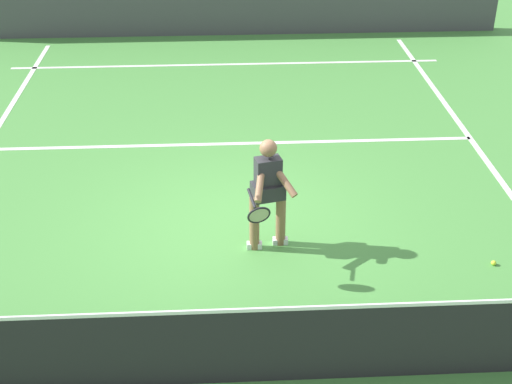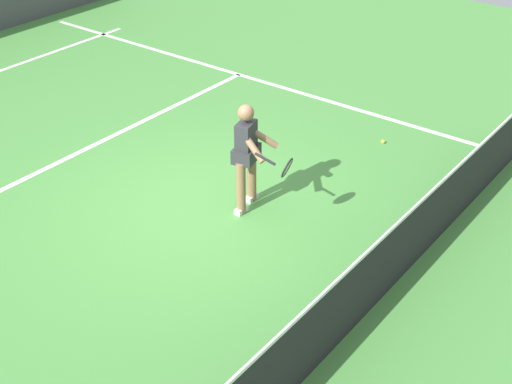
{
  "view_description": "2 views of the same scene",
  "coord_description": "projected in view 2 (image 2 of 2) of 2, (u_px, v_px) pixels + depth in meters",
  "views": [
    {
      "loc": [
        0.17,
        8.41,
        5.35
      ],
      "look_at": [
        -0.25,
        0.65,
        0.89
      ],
      "focal_mm": 50.32,
      "sensor_mm": 36.0,
      "label": 1
    },
    {
      "loc": [
        6.17,
        5.73,
        5.38
      ],
      "look_at": [
        0.18,
        1.16,
        0.75
      ],
      "focal_mm": 49.83,
      "sensor_mm": 36.0,
      "label": 2
    }
  ],
  "objects": [
    {
      "name": "sideline_left_marking",
      "position": [
        350.0,
        107.0,
        12.76
      ],
      "size": [
        0.1,
        16.01,
        0.01
      ],
      "primitive_type": "cube",
      "color": "white",
      "rests_on": "ground"
    },
    {
      "name": "court_net",
      "position": [
        393.0,
        256.0,
        8.15
      ],
      "size": [
        8.94,
        0.08,
        1.03
      ],
      "color": "#4C4C51",
      "rests_on": "ground"
    },
    {
      "name": "service_line_marking",
      "position": [
        77.0,
        153.0,
        11.28
      ],
      "size": [
        8.26,
        0.1,
        0.01
      ],
      "primitive_type": "cube",
      "color": "white",
      "rests_on": "ground"
    },
    {
      "name": "tennis_player",
      "position": [
        248.0,
        154.0,
        9.5
      ],
      "size": [
        0.68,
        1.06,
        1.55
      ],
      "color": "#8C6647",
      "rests_on": "ground"
    },
    {
      "name": "ground_plane",
      "position": [
        198.0,
        206.0,
        9.96
      ],
      "size": [
        23.41,
        23.41,
        0.0
      ],
      "primitive_type": "plane",
      "color": "#4C9342"
    },
    {
      "name": "tennis_ball_near",
      "position": [
        383.0,
        142.0,
        11.56
      ],
      "size": [
        0.07,
        0.07,
        0.07
      ],
      "primitive_type": "sphere",
      "color": "#D1E533",
      "rests_on": "ground"
    }
  ]
}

